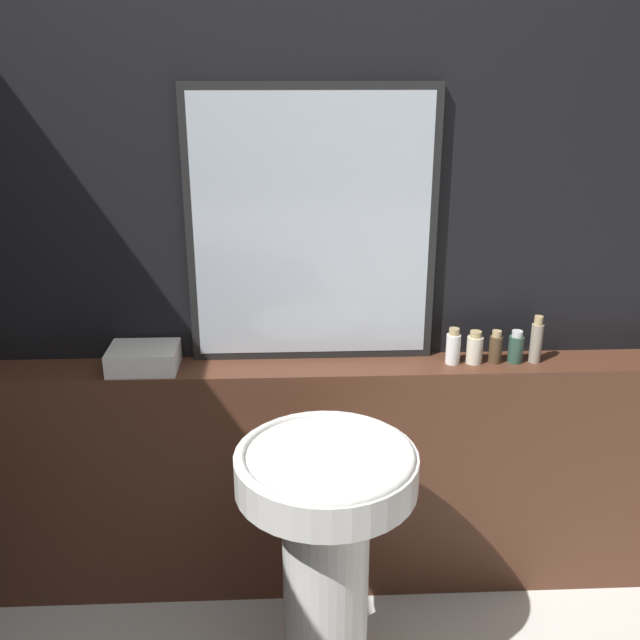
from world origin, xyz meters
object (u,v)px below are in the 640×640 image
at_px(towel_stack, 144,358).
at_px(conditioner_bottle, 475,348).
at_px(mirror, 312,228).
at_px(shampoo_bottle, 453,347).
at_px(lotion_bottle, 496,348).
at_px(hand_soap_bottle, 536,341).
at_px(body_wash_bottle, 516,348).
at_px(pedestal_sink, 326,542).

bearing_deg(towel_stack, conditioner_bottle, 0.00).
xyz_separation_m(mirror, shampoo_bottle, (0.47, -0.07, -0.39)).
relative_size(shampoo_bottle, lotion_bottle, 1.10).
height_order(mirror, hand_soap_bottle, mirror).
xyz_separation_m(shampoo_bottle, hand_soap_bottle, (0.28, 0.00, 0.02)).
bearing_deg(hand_soap_bottle, shampoo_bottle, 180.00).
bearing_deg(towel_stack, mirror, 7.47).
distance_m(towel_stack, conditioner_bottle, 1.10).
bearing_deg(shampoo_bottle, conditioner_bottle, 0.00).
distance_m(conditioner_bottle, lotion_bottle, 0.07).
distance_m(lotion_bottle, body_wash_bottle, 0.07).
distance_m(shampoo_bottle, body_wash_bottle, 0.21).
bearing_deg(lotion_bottle, shampoo_bottle, 180.00).
distance_m(mirror, body_wash_bottle, 0.79).
xyz_separation_m(mirror, hand_soap_bottle, (0.75, -0.07, -0.38)).
xyz_separation_m(pedestal_sink, shampoo_bottle, (0.45, 0.48, 0.40)).
height_order(pedestal_sink, conditioner_bottle, conditioner_bottle).
relative_size(pedestal_sink, lotion_bottle, 7.35).
bearing_deg(conditioner_bottle, pedestal_sink, -137.76).
height_order(lotion_bottle, hand_soap_bottle, hand_soap_bottle).
xyz_separation_m(pedestal_sink, hand_soap_bottle, (0.73, 0.48, 0.42)).
height_order(lotion_bottle, body_wash_bottle, lotion_bottle).
xyz_separation_m(conditioner_bottle, body_wash_bottle, (0.14, 0.00, -0.00)).
bearing_deg(body_wash_bottle, towel_stack, -180.00).
bearing_deg(hand_soap_bottle, body_wash_bottle, 180.00).
bearing_deg(pedestal_sink, towel_stack, 140.55).
height_order(mirror, shampoo_bottle, mirror).
bearing_deg(hand_soap_bottle, mirror, 174.41).
bearing_deg(pedestal_sink, hand_soap_bottle, 33.04).
bearing_deg(lotion_bottle, towel_stack, 180.00).
relative_size(mirror, shampoo_bottle, 7.21).
height_order(conditioner_bottle, lotion_bottle, same).
bearing_deg(shampoo_bottle, body_wash_bottle, 0.00).
bearing_deg(body_wash_bottle, lotion_bottle, -180.00).
relative_size(conditioner_bottle, lotion_bottle, 1.00).
height_order(towel_stack, shampoo_bottle, shampoo_bottle).
bearing_deg(mirror, pedestal_sink, -88.08).
bearing_deg(towel_stack, body_wash_bottle, 0.00).
relative_size(conditioner_bottle, hand_soap_bottle, 0.69).
distance_m(towel_stack, shampoo_bottle, 1.03).
xyz_separation_m(conditioner_bottle, lotion_bottle, (0.07, -0.00, 0.00)).
distance_m(mirror, shampoo_bottle, 0.62).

